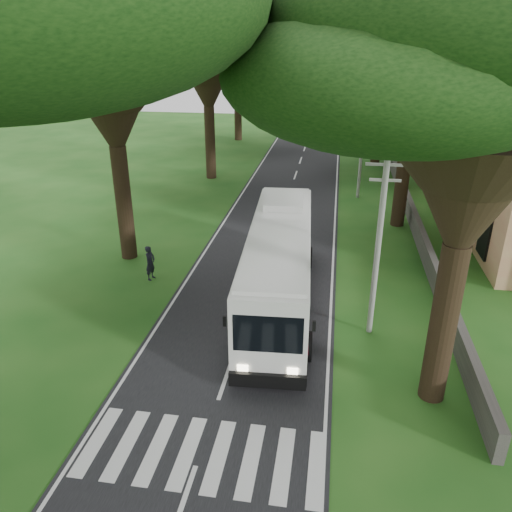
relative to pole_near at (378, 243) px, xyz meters
The scene contains 18 objects.
ground 9.15m from the pole_near, 132.51° to the right, with size 140.00×140.00×0.00m, color #1B4E16.
road 20.21m from the pole_near, 106.14° to the left, with size 8.00×120.00×0.04m, color black.
crosswalk 10.57m from the pole_near, 124.51° to the right, with size 8.00×3.00×0.01m, color silver.
property_wall 18.68m from the pole_near, 79.00° to the left, with size 0.35×50.00×1.20m, color #383533.
pole_near is the anchor object (origin of this frame).
pole_mid 20.00m from the pole_near, 90.00° to the left, with size 1.60×0.24×8.00m.
pole_far 40.00m from the pole_near, 90.00° to the left, with size 1.60×0.24×8.00m.
tree_l_mida 17.25m from the pole_near, 156.04° to the left, with size 12.41×12.41×15.99m.
tree_l_midb 28.61m from the pole_near, 118.44° to the left, with size 14.39×14.39×15.96m.
tree_l_far 45.00m from the pole_near, 108.43° to the left, with size 16.25×16.25×15.75m.
tree_r_near 8.92m from the pole_near, 63.43° to the right, with size 12.75×12.75×14.81m.
tree_r_mida 15.70m from the pole_near, 79.88° to the left, with size 12.51×12.51×13.68m.
tree_r_midb 32.66m from the pole_near, 86.42° to the left, with size 14.04×14.04×13.47m.
tree_r_far 50.79m from the pole_near, 86.57° to the left, with size 13.39×13.39×15.61m.
coach_bus 5.07m from the pole_near, 155.70° to the left, with size 3.72×13.50×3.94m.
distant_car_b 51.24m from the pole_near, 99.57° to the left, with size 1.25×3.58×1.18m, color navy.
distant_car_c 58.07m from the pole_near, 94.02° to the left, with size 2.10×5.17×1.50m, color maroon.
pedestrian 12.15m from the pole_near, 163.13° to the left, with size 0.68×0.45×1.88m, color black.
Camera 1 is at (3.56, -13.21, 11.90)m, focal length 35.00 mm.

